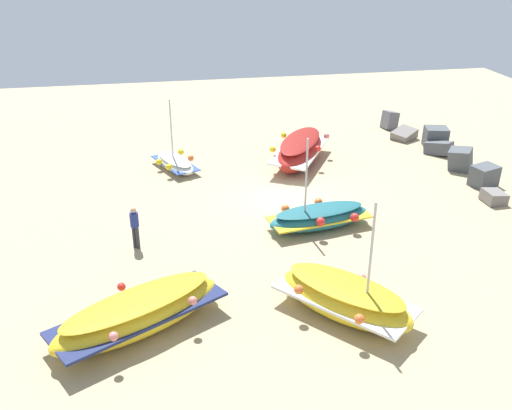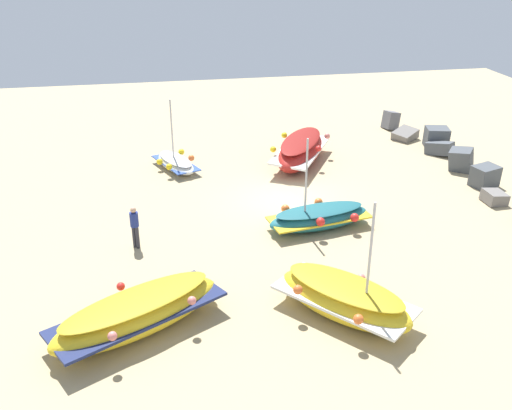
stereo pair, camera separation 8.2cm
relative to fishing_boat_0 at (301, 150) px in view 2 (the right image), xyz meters
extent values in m
plane|color=tan|center=(4.28, -1.91, -0.73)|extent=(48.06, 48.06, 0.00)
ellipsoid|color=maroon|center=(0.00, 0.00, -0.07)|extent=(5.56, 4.31, 1.43)
cube|color=white|center=(0.00, 0.00, 0.00)|extent=(5.38, 4.21, 0.21)
ellipsoid|color=maroon|center=(0.00, 0.00, 0.50)|extent=(4.86, 3.75, 0.30)
sphere|color=#EA7F75|center=(-0.69, 1.59, 0.42)|extent=(0.30, 0.30, 0.30)
sphere|color=yellow|center=(-0.92, -0.65, 0.53)|extent=(0.30, 0.30, 0.30)
sphere|color=red|center=(0.92, 0.65, 0.35)|extent=(0.30, 0.30, 0.30)
sphere|color=yellow|center=(0.69, -1.59, 0.38)|extent=(0.30, 0.30, 0.30)
ellipsoid|color=gold|center=(12.47, -8.19, -0.17)|extent=(4.17, 5.61, 1.20)
cube|color=navy|center=(12.47, -8.19, -0.12)|extent=(4.09, 5.43, 0.17)
ellipsoid|color=gold|center=(12.47, -8.19, 0.30)|extent=(3.64, 4.92, 0.25)
sphere|color=#EA7F75|center=(12.74, -6.61, 0.29)|extent=(0.26, 0.26, 0.26)
sphere|color=red|center=(11.60, -8.66, 0.29)|extent=(0.26, 0.26, 0.26)
sphere|color=#EA7F75|center=(13.94, -8.83, 0.25)|extent=(0.26, 0.26, 0.26)
ellipsoid|color=gold|center=(12.89, -2.02, -0.16)|extent=(4.53, 4.22, 1.16)
cube|color=white|center=(12.89, -2.02, -0.11)|extent=(4.43, 4.14, 0.12)
ellipsoid|color=gold|center=(12.89, -2.02, 0.31)|extent=(3.98, 3.70, 0.21)
cylinder|color=#B7B7BC|center=(13.44, -1.55, 1.86)|extent=(0.08, 0.08, 2.91)
sphere|color=orange|center=(14.32, -2.10, 0.16)|extent=(0.30, 0.30, 0.30)
sphere|color=#EA7F75|center=(12.25, -1.26, 0.13)|extent=(0.30, 0.30, 0.30)
sphere|color=orange|center=(12.74, -3.44, 0.27)|extent=(0.30, 0.30, 0.30)
ellipsoid|color=#1E6670|center=(7.09, -1.09, -0.31)|extent=(2.12, 4.41, 0.85)
cube|color=gold|center=(7.09, -1.09, -0.27)|extent=(2.14, 4.25, 0.08)
ellipsoid|color=#1A565F|center=(7.09, -1.09, 0.04)|extent=(1.86, 3.88, 0.14)
cylinder|color=#B7B7BC|center=(7.20, -1.72, 1.60)|extent=(0.08, 0.08, 2.99)
sphere|color=orange|center=(6.44, -2.33, -0.09)|extent=(0.34, 0.34, 0.34)
sphere|color=red|center=(7.98, -1.31, -0.01)|extent=(0.34, 0.34, 0.34)
sphere|color=orange|center=(6.19, -0.87, -0.03)|extent=(0.34, 0.34, 0.34)
sphere|color=red|center=(7.74, 0.15, -0.08)|extent=(0.34, 0.34, 0.34)
ellipsoid|color=white|center=(-0.38, -6.33, -0.44)|extent=(3.42, 2.37, 0.63)
cube|color=#2D4C9E|center=(-0.38, -6.33, -0.41)|extent=(3.32, 2.35, 0.08)
ellipsoid|color=beige|center=(-0.38, -6.33, -0.19)|extent=(3.01, 2.08, 0.13)
cylinder|color=#B7B7BC|center=(-0.58, -6.41, 1.32)|extent=(0.08, 0.08, 2.92)
sphere|color=yellow|center=(-1.44, -5.97, -0.21)|extent=(0.31, 0.31, 0.31)
sphere|color=yellow|center=(-0.36, -7.12, -0.27)|extent=(0.31, 0.31, 0.31)
sphere|color=orange|center=(-0.41, -5.54, -0.20)|extent=(0.31, 0.31, 0.31)
sphere|color=yellow|center=(0.67, -6.70, -0.18)|extent=(0.31, 0.31, 0.31)
cylinder|color=#2D2D38|center=(7.43, -8.21, -0.29)|extent=(0.14, 0.14, 0.89)
cylinder|color=#2D2D38|center=(7.32, -8.33, -0.29)|extent=(0.14, 0.14, 0.89)
cylinder|color=navy|center=(7.37, -8.27, 0.44)|extent=(0.32, 0.32, 0.56)
sphere|color=tan|center=(7.37, -8.27, 0.82)|extent=(0.22, 0.22, 0.22)
cube|color=slate|center=(-4.74, 6.87, -0.21)|extent=(1.06, 1.01, 1.21)
cube|color=slate|center=(-2.64, 6.89, -0.47)|extent=(1.65, 1.70, 0.84)
cube|color=#4C5156|center=(-1.10, 8.02, -0.18)|extent=(1.27, 1.39, 1.15)
cube|color=#4C5156|center=(0.01, 7.67, -0.41)|extent=(1.71, 1.60, 0.94)
cube|color=#4C5156|center=(2.37, 7.59, -0.19)|extent=(1.37, 1.53, 1.28)
cube|color=#4C5156|center=(4.42, 7.69, -0.24)|extent=(1.24, 1.39, 1.02)
cube|color=slate|center=(6.23, 7.12, -0.47)|extent=(0.99, 0.90, 0.59)
camera|label=1|loc=(26.72, -7.43, 9.88)|focal=40.30mm
camera|label=2|loc=(26.73, -7.35, 9.88)|focal=40.30mm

